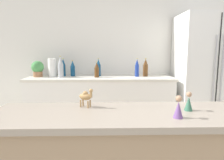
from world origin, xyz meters
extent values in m
cube|color=white|center=(0.00, 2.73, 1.27)|extent=(8.00, 0.06, 2.55)
cube|color=white|center=(-0.35, 2.40, 0.43)|extent=(2.12, 0.60, 0.87)
cube|color=silver|center=(-0.35, 2.40, 0.88)|extent=(2.15, 0.63, 0.03)
cube|color=white|center=(1.22, 2.34, 0.90)|extent=(0.83, 0.67, 1.80)
cube|color=black|center=(1.22, 2.00, 0.90)|extent=(0.01, 0.01, 1.73)
cylinder|color=#B2B5BA|center=(1.17, 1.99, 0.99)|extent=(0.02, 0.02, 0.99)
cylinder|color=#B2B5BA|center=(1.27, 1.99, 0.99)|extent=(0.02, 0.02, 0.99)
cube|color=gray|center=(0.07, 0.53, 0.91)|extent=(2.00, 0.47, 0.03)
cylinder|color=#9E6B47|center=(-1.29, 2.42, 0.94)|extent=(0.13, 0.13, 0.08)
sphere|color=#478E4C|center=(-1.29, 2.42, 1.05)|extent=(0.18, 0.18, 0.18)
cylinder|color=white|center=(-1.07, 2.41, 1.04)|extent=(0.12, 0.12, 0.27)
cylinder|color=navy|center=(-0.78, 2.49, 0.98)|extent=(0.07, 0.07, 0.15)
cone|color=navy|center=(-0.78, 2.49, 1.09)|extent=(0.07, 0.07, 0.08)
cylinder|color=gold|center=(-0.78, 2.49, 1.14)|extent=(0.02, 0.02, 0.01)
cylinder|color=brown|center=(-0.40, 2.33, 0.97)|extent=(0.07, 0.07, 0.14)
cone|color=brown|center=(-0.40, 2.33, 1.08)|extent=(0.06, 0.06, 0.08)
cylinder|color=gold|center=(-0.40, 2.33, 1.12)|extent=(0.02, 0.02, 0.01)
cylinder|color=navy|center=(0.20, 2.40, 0.99)|extent=(0.06, 0.06, 0.17)
cone|color=navy|center=(0.20, 2.40, 1.12)|extent=(0.06, 0.06, 0.10)
cylinder|color=gold|center=(0.20, 2.40, 1.17)|extent=(0.02, 0.02, 0.01)
cylinder|color=brown|center=(0.34, 2.45, 0.99)|extent=(0.08, 0.08, 0.17)
cone|color=brown|center=(0.34, 2.45, 1.12)|extent=(0.07, 0.07, 0.10)
cylinder|color=gold|center=(0.34, 2.45, 1.17)|extent=(0.03, 0.03, 0.01)
cylinder|color=#B2B7BC|center=(-0.93, 2.34, 1.00)|extent=(0.08, 0.08, 0.19)
cone|color=#B2B7BC|center=(-0.93, 2.34, 1.15)|extent=(0.07, 0.07, 0.11)
cylinder|color=gold|center=(-0.93, 2.34, 1.21)|extent=(0.03, 0.03, 0.01)
cylinder|color=navy|center=(-0.38, 2.49, 0.98)|extent=(0.07, 0.07, 0.17)
cone|color=navy|center=(-0.38, 2.49, 1.12)|extent=(0.07, 0.07, 0.09)
cylinder|color=gold|center=(-0.38, 2.49, 1.17)|extent=(0.02, 0.02, 0.01)
cylinder|color=navy|center=(-0.92, 2.49, 0.99)|extent=(0.07, 0.07, 0.17)
cone|color=navy|center=(-0.92, 2.49, 1.12)|extent=(0.06, 0.06, 0.10)
cylinder|color=gold|center=(-0.92, 2.49, 1.17)|extent=(0.02, 0.02, 0.01)
ellipsoid|color=#A87F4C|center=(-0.39, 0.65, 1.00)|extent=(0.10, 0.08, 0.04)
sphere|color=#A87F4C|center=(-0.39, 0.65, 1.02)|extent=(0.03, 0.03, 0.03)
cylinder|color=#A87F4C|center=(-0.35, 0.63, 1.02)|extent=(0.02, 0.02, 0.04)
sphere|color=#A87F4C|center=(-0.35, 0.63, 1.04)|extent=(0.02, 0.02, 0.02)
cylinder|color=#A87F4C|center=(-0.36, 0.65, 0.95)|extent=(0.01, 0.01, 0.05)
cylinder|color=#A87F4C|center=(-0.37, 0.63, 0.95)|extent=(0.01, 0.01, 0.05)
cylinder|color=#A87F4C|center=(-0.40, 0.67, 0.95)|extent=(0.01, 0.01, 0.05)
cylinder|color=#A87F4C|center=(-0.42, 0.65, 0.95)|extent=(0.01, 0.01, 0.05)
cone|color=#33664C|center=(0.24, 0.56, 0.97)|extent=(0.05, 0.05, 0.08)
sphere|color=#A37A5B|center=(0.24, 0.56, 1.03)|extent=(0.03, 0.03, 0.03)
cone|color=#6B4784|center=(0.13, 0.43, 0.97)|extent=(0.05, 0.05, 0.09)
sphere|color=#A37A5B|center=(0.13, 0.43, 1.04)|extent=(0.03, 0.03, 0.03)
camera|label=1|loc=(-0.25, -0.58, 1.28)|focal=32.00mm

